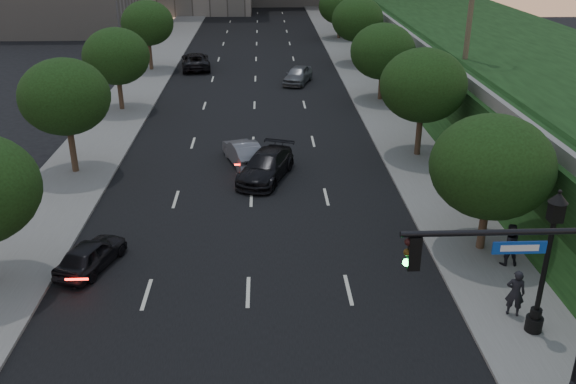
{
  "coord_description": "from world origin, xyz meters",
  "views": [
    {
      "loc": [
        0.74,
        -15.5,
        13.45
      ],
      "look_at": [
        1.65,
        6.67,
        3.6
      ],
      "focal_mm": 38.0,
      "sensor_mm": 36.0,
      "label": 1
    }
  ],
  "objects_px": {
    "sedan_far_right": "(298,75)",
    "pedestrian_a": "(515,293)",
    "pedestrian_c": "(462,190)",
    "sedan_near_left": "(91,255)",
    "sedan_mid_left": "(243,152)",
    "sedan_far_left": "(195,61)",
    "pedestrian_b": "(509,244)",
    "traffic_signal_mast": "(551,317)",
    "sedan_near_right": "(266,166)",
    "street_lamp": "(544,270)"
  },
  "relations": [
    {
      "from": "sedan_near_right",
      "to": "pedestrian_c",
      "type": "bearing_deg",
      "value": -4.66
    },
    {
      "from": "pedestrian_a",
      "to": "pedestrian_b",
      "type": "xyz_separation_m",
      "value": [
        1.1,
        3.58,
        0.01
      ]
    },
    {
      "from": "sedan_mid_left",
      "to": "pedestrian_c",
      "type": "distance_m",
      "value": 13.16
    },
    {
      "from": "traffic_signal_mast",
      "to": "sedan_near_left",
      "type": "xyz_separation_m",
      "value": [
        -15.06,
        9.29,
        -3.02
      ]
    },
    {
      "from": "sedan_near_left",
      "to": "sedan_mid_left",
      "type": "distance_m",
      "value": 13.46
    },
    {
      "from": "sedan_near_left",
      "to": "pedestrian_c",
      "type": "height_order",
      "value": "pedestrian_c"
    },
    {
      "from": "sedan_mid_left",
      "to": "sedan_far_right",
      "type": "relative_size",
      "value": 0.95
    },
    {
      "from": "street_lamp",
      "to": "pedestrian_c",
      "type": "distance_m",
      "value": 10.5
    },
    {
      "from": "traffic_signal_mast",
      "to": "sedan_near_right",
      "type": "bearing_deg",
      "value": 111.97
    },
    {
      "from": "sedan_far_right",
      "to": "pedestrian_a",
      "type": "bearing_deg",
      "value": -62.04
    },
    {
      "from": "sedan_far_left",
      "to": "sedan_far_right",
      "type": "xyz_separation_m",
      "value": [
        9.87,
        -6.32,
        -0.01
      ]
    },
    {
      "from": "sedan_far_right",
      "to": "sedan_near_left",
      "type": "bearing_deg",
      "value": -89.56
    },
    {
      "from": "sedan_mid_left",
      "to": "sedan_far_right",
      "type": "distance_m",
      "value": 20.46
    },
    {
      "from": "pedestrian_a",
      "to": "street_lamp",
      "type": "bearing_deg",
      "value": 131.04
    },
    {
      "from": "sedan_far_right",
      "to": "pedestrian_c",
      "type": "xyz_separation_m",
      "value": [
        6.81,
        -26.83,
        0.23
      ]
    },
    {
      "from": "traffic_signal_mast",
      "to": "pedestrian_a",
      "type": "xyz_separation_m",
      "value": [
        1.39,
        5.08,
        -2.59
      ]
    },
    {
      "from": "sedan_near_right",
      "to": "sedan_far_right",
      "type": "relative_size",
      "value": 1.15
    },
    {
      "from": "street_lamp",
      "to": "sedan_far_left",
      "type": "height_order",
      "value": "street_lamp"
    },
    {
      "from": "sedan_near_right",
      "to": "sedan_far_right",
      "type": "height_order",
      "value": "sedan_far_right"
    },
    {
      "from": "street_lamp",
      "to": "pedestrian_b",
      "type": "bearing_deg",
      "value": 80.99
    },
    {
      "from": "sedan_far_left",
      "to": "pedestrian_a",
      "type": "xyz_separation_m",
      "value": [
        15.79,
        -42.51,
        0.27
      ]
    },
    {
      "from": "sedan_near_left",
      "to": "pedestrian_b",
      "type": "height_order",
      "value": "pedestrian_b"
    },
    {
      "from": "sedan_far_right",
      "to": "pedestrian_a",
      "type": "distance_m",
      "value": 36.68
    },
    {
      "from": "sedan_far_right",
      "to": "pedestrian_a",
      "type": "relative_size",
      "value": 2.52
    },
    {
      "from": "traffic_signal_mast",
      "to": "sedan_near_left",
      "type": "bearing_deg",
      "value": 148.32
    },
    {
      "from": "sedan_near_left",
      "to": "sedan_mid_left",
      "type": "xyz_separation_m",
      "value": [
        6.1,
        12.0,
        0.08
      ]
    },
    {
      "from": "sedan_near_right",
      "to": "pedestrian_c",
      "type": "distance_m",
      "value": 10.83
    },
    {
      "from": "sedan_far_left",
      "to": "pedestrian_b",
      "type": "xyz_separation_m",
      "value": [
        16.89,
        -38.94,
        0.28
      ]
    },
    {
      "from": "sedan_near_right",
      "to": "sedan_far_right",
      "type": "distance_m",
      "value": 22.63
    },
    {
      "from": "sedan_mid_left",
      "to": "sedan_near_right",
      "type": "xyz_separation_m",
      "value": [
        1.35,
        -2.44,
        0.04
      ]
    },
    {
      "from": "traffic_signal_mast",
      "to": "pedestrian_a",
      "type": "bearing_deg",
      "value": 74.66
    },
    {
      "from": "sedan_near_left",
      "to": "sedan_mid_left",
      "type": "height_order",
      "value": "sedan_mid_left"
    },
    {
      "from": "sedan_near_right",
      "to": "sedan_mid_left",
      "type": "bearing_deg",
      "value": 138.32
    },
    {
      "from": "traffic_signal_mast",
      "to": "pedestrian_b",
      "type": "xyz_separation_m",
      "value": [
        2.5,
        8.65,
        -2.58
      ]
    },
    {
      "from": "street_lamp",
      "to": "sedan_mid_left",
      "type": "height_order",
      "value": "street_lamp"
    },
    {
      "from": "sedan_near_left",
      "to": "pedestrian_a",
      "type": "relative_size",
      "value": 2.06
    },
    {
      "from": "sedan_far_right",
      "to": "pedestrian_b",
      "type": "height_order",
      "value": "pedestrian_b"
    },
    {
      "from": "sedan_near_right",
      "to": "pedestrian_a",
      "type": "height_order",
      "value": "pedestrian_a"
    },
    {
      "from": "traffic_signal_mast",
      "to": "sedan_far_right",
      "type": "xyz_separation_m",
      "value": [
        -4.53,
        41.27,
        -2.88
      ]
    },
    {
      "from": "traffic_signal_mast",
      "to": "street_lamp",
      "type": "distance_m",
      "value": 4.57
    },
    {
      "from": "sedan_mid_left",
      "to": "pedestrian_c",
      "type": "xyz_separation_m",
      "value": [
        11.24,
        -6.85,
        0.29
      ]
    },
    {
      "from": "sedan_far_left",
      "to": "sedan_far_right",
      "type": "bearing_deg",
      "value": 139.79
    },
    {
      "from": "pedestrian_c",
      "to": "traffic_signal_mast",
      "type": "bearing_deg",
      "value": 75.58
    },
    {
      "from": "traffic_signal_mast",
      "to": "street_lamp",
      "type": "bearing_deg",
      "value": 66.52
    },
    {
      "from": "sedan_mid_left",
      "to": "sedan_near_left",
      "type": "bearing_deg",
      "value": 45.28
    },
    {
      "from": "street_lamp",
      "to": "pedestrian_a",
      "type": "xyz_separation_m",
      "value": [
        -0.38,
        1.0,
        -1.56
      ]
    },
    {
      "from": "sedan_near_left",
      "to": "pedestrian_a",
      "type": "distance_m",
      "value": 16.99
    },
    {
      "from": "sedan_far_left",
      "to": "pedestrian_a",
      "type": "relative_size",
      "value": 3.13
    },
    {
      "from": "street_lamp",
      "to": "sedan_far_left",
      "type": "bearing_deg",
      "value": 110.39
    },
    {
      "from": "pedestrian_a",
      "to": "sedan_mid_left",
      "type": "bearing_deg",
      "value": -37.31
    }
  ]
}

